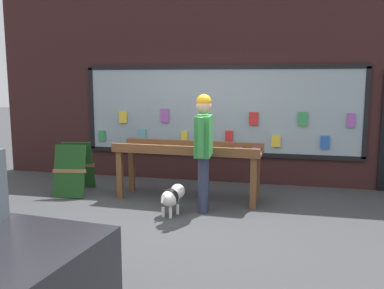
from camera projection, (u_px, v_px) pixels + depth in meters
name	position (u px, v px, depth m)	size (l,w,h in m)	color
ground_plane	(171.00, 218.00, 6.04)	(40.00, 40.00, 0.00)	#38383A
shopfront_facade	(208.00, 89.00, 8.06)	(8.35, 0.29, 3.58)	#331919
display_table_main	(188.00, 154.00, 6.89)	(2.40, 0.73, 0.92)	brown
person_browsing	(204.00, 143.00, 6.21)	(0.25, 0.68, 1.73)	#2D334C
small_dog	(172.00, 196.00, 6.15)	(0.32, 0.56, 0.42)	white
sandwich_board_sign	(74.00, 168.00, 7.29)	(0.64, 0.84, 0.86)	#193F19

